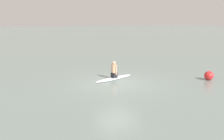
# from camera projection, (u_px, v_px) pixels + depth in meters

# --- Properties ---
(ground_plane) EXTENTS (400.00, 400.00, 0.00)m
(ground_plane) POSITION_uv_depth(u_px,v_px,m) (117.00, 83.00, 14.88)
(ground_plane) COLOR slate
(surfboard) EXTENTS (3.28, 1.40, 0.08)m
(surfboard) POSITION_uv_depth(u_px,v_px,m) (114.00, 78.00, 15.90)
(surfboard) COLOR white
(surfboard) RESTS_ON ground
(person_paddler) EXTENTS (0.41, 0.47, 1.06)m
(person_paddler) POSITION_uv_depth(u_px,v_px,m) (114.00, 70.00, 15.80)
(person_paddler) COLOR black
(person_paddler) RESTS_ON surfboard
(buoy_marker) EXTENTS (0.57, 0.57, 0.57)m
(buoy_marker) POSITION_uv_depth(u_px,v_px,m) (209.00, 76.00, 15.54)
(buoy_marker) COLOR red
(buoy_marker) RESTS_ON ground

